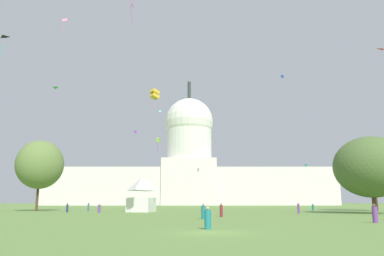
{
  "coord_description": "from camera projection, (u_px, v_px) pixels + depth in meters",
  "views": [
    {
      "loc": [
        -1.22,
        -24.0,
        1.91
      ],
      "look_at": [
        -1.46,
        84.75,
        23.41
      ],
      "focal_mm": 34.83,
      "sensor_mm": 36.0,
      "label": 1
    }
  ],
  "objects": [
    {
      "name": "ground_plane",
      "position": [
        212.0,
        233.0,
        23.17
      ],
      "size": [
        800.0,
        800.0,
        0.0
      ],
      "primitive_type": "plane",
      "color": "olive"
    },
    {
      "name": "capitol_building",
      "position": [
        190.0,
        171.0,
        195.58
      ],
      "size": [
        148.94,
        25.62,
        66.64
      ],
      "color": "silver",
      "rests_on": "ground_plane"
    },
    {
      "name": "event_tent",
      "position": [
        143.0,
        194.0,
        70.1
      ],
      "size": [
        5.17,
        7.5,
        6.5
      ],
      "rotation": [
        0.0,
        0.0,
        -0.13
      ],
      "color": "white",
      "rests_on": "ground_plane"
    },
    {
      "name": "tree_east_near",
      "position": [
        372.0,
        167.0,
        60.87
      ],
      "size": [
        14.87,
        14.26,
        12.49
      ],
      "color": "#4C3823",
      "rests_on": "ground_plane"
    },
    {
      "name": "tree_east_mid",
      "position": [
        374.0,
        167.0,
        78.78
      ],
      "size": [
        13.49,
        13.3,
        13.44
      ],
      "color": "#42301E",
      "rests_on": "ground_plane"
    },
    {
      "name": "tree_west_mid",
      "position": [
        41.0,
        165.0,
        77.09
      ],
      "size": [
        12.72,
        12.43,
        14.43
      ],
      "color": "#4C3823",
      "rests_on": "ground_plane"
    },
    {
      "name": "person_teal_back_left",
      "position": [
        209.0,
        219.0,
        25.99
      ],
      "size": [
        0.62,
        0.62,
        1.55
      ],
      "rotation": [
        0.0,
        0.0,
        3.59
      ],
      "color": "#1E757A",
      "rests_on": "ground_plane"
    },
    {
      "name": "person_denim_edge_west",
      "position": [
        89.0,
        207.0,
        74.62
      ],
      "size": [
        0.47,
        0.47,
        1.7
      ],
      "rotation": [
        0.0,
        0.0,
        4.18
      ],
      "color": "#3D5684",
      "rests_on": "ground_plane"
    },
    {
      "name": "person_teal_front_right",
      "position": [
        204.0,
        212.0,
        41.32
      ],
      "size": [
        0.51,
        0.51,
        1.66
      ],
      "rotation": [
        0.0,
        0.0,
        4.83
      ],
      "color": "#1E757A",
      "rests_on": "ground_plane"
    },
    {
      "name": "person_purple_front_left",
      "position": [
        299.0,
        208.0,
        60.9
      ],
      "size": [
        0.5,
        0.5,
        1.75
      ],
      "rotation": [
        0.0,
        0.0,
        3.63
      ],
      "color": "#703D93",
      "rests_on": "ground_plane"
    },
    {
      "name": "person_purple_mid_right",
      "position": [
        100.0,
        209.0,
        64.48
      ],
      "size": [
        0.58,
        0.58,
        1.58
      ],
      "rotation": [
        0.0,
        0.0,
        1.21
      ],
      "color": "#703D93",
      "rests_on": "ground_plane"
    },
    {
      "name": "person_maroon_near_tree_west",
      "position": [
        222.0,
        211.0,
        46.8
      ],
      "size": [
        0.53,
        0.53,
        1.68
      ],
      "rotation": [
        0.0,
        0.0,
        0.64
      ],
      "color": "maroon",
      "rests_on": "ground_plane"
    },
    {
      "name": "person_teal_aisle_center",
      "position": [
        314.0,
        207.0,
        79.23
      ],
      "size": [
        0.61,
        0.61,
        1.53
      ],
      "rotation": [
        0.0,
        0.0,
        3.66
      ],
      "color": "#1E757A",
      "rests_on": "ground_plane"
    },
    {
      "name": "person_navy_front_center",
      "position": [
        68.0,
        208.0,
        66.41
      ],
      "size": [
        0.53,
        0.53,
        1.62
      ],
      "rotation": [
        0.0,
        0.0,
        5.5
      ],
      "color": "navy",
      "rests_on": "ground_plane"
    },
    {
      "name": "person_purple_back_right",
      "position": [
        376.0,
        214.0,
        33.98
      ],
      "size": [
        0.66,
        0.66,
        1.69
      ],
      "rotation": [
        0.0,
        0.0,
        0.89
      ],
      "color": "#703D93",
      "rests_on": "ground_plane"
    },
    {
      "name": "kite_white_mid",
      "position": [
        209.0,
        141.0,
        173.98
      ],
      "size": [
        0.88,
        0.86,
        2.9
      ],
      "rotation": [
        0.0,
        0.0,
        4.97
      ],
      "color": "white"
    },
    {
      "name": "kite_lime_low",
      "position": [
        159.0,
        140.0,
        87.41
      ],
      "size": [
        1.08,
        1.03,
        3.64
      ],
      "rotation": [
        0.0,
        0.0,
        4.46
      ],
      "color": "#8CD133"
    },
    {
      "name": "kite_blue_high",
      "position": [
        283.0,
        76.0,
        159.33
      ],
      "size": [
        1.44,
        1.44,
        2.65
      ],
      "rotation": [
        0.0,
        0.0,
        3.93
      ],
      "color": "blue"
    },
    {
      "name": "kite_violet_mid",
      "position": [
        136.0,
        132.0,
        125.63
      ],
      "size": [
        0.87,
        0.63,
        1.0
      ],
      "rotation": [
        0.0,
        0.0,
        2.77
      ],
      "color": "purple"
    },
    {
      "name": "kite_cyan_high",
      "position": [
        161.0,
        111.0,
        153.39
      ],
      "size": [
        1.03,
        0.41,
        0.84
      ],
      "rotation": [
        0.0,
        0.0,
        2.55
      ],
      "color": "#33BCDB"
    },
    {
      "name": "kite_magenta_mid",
      "position": [
        133.0,
        7.0,
        62.85
      ],
      "size": [
        0.54,
        1.14,
        4.34
      ],
      "rotation": [
        0.0,
        0.0,
        0.62
      ],
      "color": "#D1339E"
    },
    {
      "name": "kite_black_mid",
      "position": [
        3.0,
        38.0,
        58.54
      ],
      "size": [
        1.48,
        1.04,
        3.58
      ],
      "rotation": [
        0.0,
        0.0,
        6.05
      ],
      "color": "black"
    },
    {
      "name": "kite_gold_low",
      "position": [
        155.0,
        94.0,
        54.99
      ],
      "size": [
        1.6,
        1.58,
        2.99
      ],
      "rotation": [
        0.0,
        0.0,
        2.22
      ],
      "color": "gold"
    },
    {
      "name": "kite_red_mid",
      "position": [
        384.0,
        49.0,
        74.31
      ],
      "size": [
        1.81,
        1.19,
        0.13
      ],
      "rotation": [
        0.0,
        0.0,
        0.4
      ],
      "color": "red"
    },
    {
      "name": "kite_turquoise_low",
      "position": [
        307.0,
        165.0,
        130.16
      ],
      "size": [
        0.87,
        0.89,
        2.2
      ],
      "rotation": [
        0.0,
        0.0,
        2.64
      ],
      "color": "teal"
    },
    {
      "name": "kite_pink_high",
      "position": [
        65.0,
        22.0,
        73.81
      ],
      "size": [
        1.11,
        0.48,
        3.53
      ],
      "rotation": [
        0.0,
        0.0,
        2.38
      ],
      "color": "pink"
    },
    {
      "name": "kite_green_mid",
      "position": [
        53.0,
        89.0,
        56.51
      ],
      "size": [
        1.31,
        1.42,
        0.14
      ],
      "rotation": [
        0.0,
        0.0,
        5.32
      ],
      "color": "green"
    }
  ]
}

